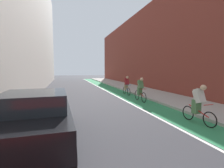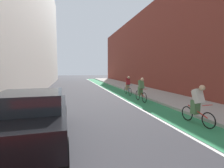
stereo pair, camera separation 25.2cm
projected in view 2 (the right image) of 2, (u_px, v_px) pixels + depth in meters
name	position (u px, v px, depth m)	size (l,w,h in m)	color
ground_plane	(90.00, 96.00, 13.86)	(96.81, 96.81, 0.00)	#38383D
bike_lane_paint	(118.00, 91.00, 16.52)	(1.60, 44.00, 0.00)	#2D8451
lane_divider_stripe	(109.00, 92.00, 16.30)	(0.12, 44.00, 0.00)	white
sidewalk_right	(140.00, 90.00, 17.11)	(3.18, 44.00, 0.14)	#A8A59E
building_facade_left	(19.00, 3.00, 13.74)	(3.00, 44.00, 15.26)	#B2ADA3
building_facade_right	(156.00, 48.00, 19.33)	(2.40, 40.00, 9.28)	brown
parked_sedan_black	(33.00, 116.00, 4.99)	(2.11, 4.56, 1.53)	black
cyclist_mid	(197.00, 103.00, 6.58)	(0.48, 1.65, 1.58)	black
cyclist_trailing	(141.00, 89.00, 11.31)	(0.48, 1.73, 1.62)	black
cyclist_far	(128.00, 85.00, 14.28)	(0.48, 1.70, 1.60)	black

